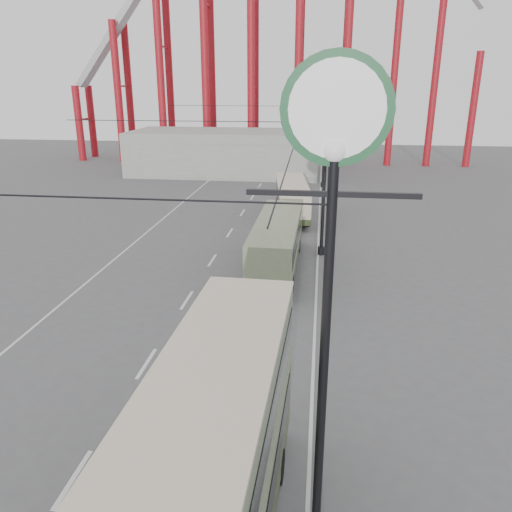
# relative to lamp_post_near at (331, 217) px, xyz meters

# --- Properties ---
(ground) EXTENTS (160.00, 160.00, 0.00)m
(ground) POSITION_rel_lamp_post_near_xyz_m (-5.60, 3.00, -7.86)
(ground) COLOR #535456
(ground) RESTS_ON ground
(road_markings) EXTENTS (12.52, 120.00, 0.01)m
(road_markings) POSITION_rel_lamp_post_near_xyz_m (-6.46, 22.70, -7.86)
(road_markings) COLOR silver
(road_markings) RESTS_ON ground
(lamp_post_near) EXTENTS (3.20, 0.44, 10.80)m
(lamp_post_near) POSITION_rel_lamp_post_near_xyz_m (0.00, 0.00, 0.00)
(lamp_post_near) COLOR black
(lamp_post_near) RESTS_ON ground
(lamp_post_mid) EXTENTS (3.20, 0.44, 9.32)m
(lamp_post_mid) POSITION_rel_lamp_post_near_xyz_m (0.00, 21.00, -3.18)
(lamp_post_mid) COLOR black
(lamp_post_mid) RESTS_ON ground
(lamp_post_far) EXTENTS (3.20, 0.44, 9.32)m
(lamp_post_far) POSITION_rel_lamp_post_near_xyz_m (0.00, 43.00, -3.18)
(lamp_post_far) COLOR black
(lamp_post_far) RESTS_ON ground
(lamp_post_distant) EXTENTS (3.20, 0.44, 9.32)m
(lamp_post_distant) POSITION_rel_lamp_post_near_xyz_m (0.00, 65.00, -3.18)
(lamp_post_distant) COLOR black
(lamp_post_distant) RESTS_ON ground
(fairground_shed) EXTENTS (22.00, 10.00, 5.00)m
(fairground_shed) POSITION_rel_lamp_post_near_xyz_m (-11.60, 50.00, -5.36)
(fairground_shed) COLOR gray
(fairground_shed) RESTS_ON ground
(double_decker_bus) EXTENTS (2.61, 9.43, 5.03)m
(double_decker_bus) POSITION_rel_lamp_post_near_xyz_m (-2.15, -0.92, -5.04)
(double_decker_bus) COLOR #3C4A27
(double_decker_bus) RESTS_ON ground
(single_decker_green) EXTENTS (2.43, 10.30, 2.91)m
(single_decker_green) POSITION_rel_lamp_post_near_xyz_m (-2.55, 18.15, -6.22)
(single_decker_green) COLOR #6B7B5A
(single_decker_green) RESTS_ON ground
(single_decker_cream) EXTENTS (3.37, 9.36, 2.85)m
(single_decker_cream) POSITION_rel_lamp_post_near_xyz_m (-2.45, 30.17, -6.26)
(single_decker_cream) COLOR beige
(single_decker_cream) RESTS_ON ground
(pedestrian) EXTENTS (0.83, 0.75, 1.90)m
(pedestrian) POSITION_rel_lamp_post_near_xyz_m (-3.39, 7.57, -6.91)
(pedestrian) COLOR black
(pedestrian) RESTS_ON ground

